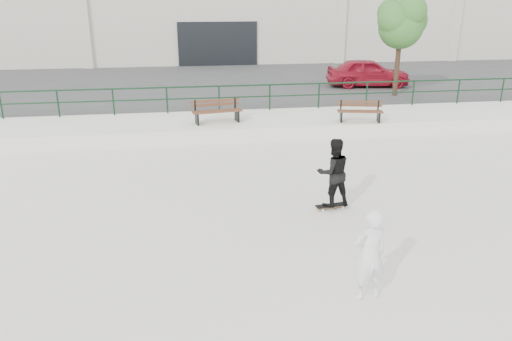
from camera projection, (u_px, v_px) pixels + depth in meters
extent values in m
plane|color=beige|center=(316.00, 257.00, 9.80)|extent=(120.00, 120.00, 0.00)
cube|color=silver|center=(249.00, 125.00, 18.56)|extent=(30.00, 3.00, 0.50)
cube|color=#3A3A3A|center=(227.00, 85.00, 26.48)|extent=(60.00, 14.00, 0.50)
cylinder|color=#12331C|center=(245.00, 85.00, 19.35)|extent=(28.00, 0.06, 0.06)
cylinder|color=#12331C|center=(245.00, 97.00, 19.50)|extent=(28.00, 0.05, 0.05)
cylinder|color=#12331C|center=(1.00, 106.00, 18.25)|extent=(0.06, 0.06, 1.00)
cylinder|color=#12331C|center=(58.00, 104.00, 18.53)|extent=(0.06, 0.06, 1.00)
cylinder|color=#12331C|center=(113.00, 102.00, 18.81)|extent=(0.06, 0.06, 1.00)
cylinder|color=#12331C|center=(167.00, 101.00, 19.10)|extent=(0.06, 0.06, 1.00)
cylinder|color=#12331C|center=(219.00, 99.00, 19.38)|extent=(0.06, 0.06, 1.00)
cylinder|color=#12331C|center=(270.00, 97.00, 19.66)|extent=(0.06, 0.06, 1.00)
cylinder|color=#12331C|center=(319.00, 96.00, 19.94)|extent=(0.06, 0.06, 1.00)
cylinder|color=#12331C|center=(367.00, 95.00, 20.23)|extent=(0.06, 0.06, 1.00)
cylinder|color=#12331C|center=(413.00, 93.00, 20.51)|extent=(0.06, 0.06, 1.00)
cylinder|color=#12331C|center=(458.00, 92.00, 20.79)|extent=(0.06, 0.06, 1.00)
cylinder|color=#12331C|center=(502.00, 90.00, 21.08)|extent=(0.06, 0.06, 1.00)
cube|color=beige|center=(209.00, 5.00, 38.25)|extent=(44.00, 16.00, 8.00)
cube|color=black|center=(218.00, 48.00, 31.56)|extent=(5.00, 0.15, 3.20)
cube|color=beige|center=(84.00, 24.00, 29.88)|extent=(0.60, 0.25, 6.20)
cube|color=beige|center=(341.00, 22.00, 32.14)|extent=(0.60, 0.25, 6.20)
cube|color=beige|center=(457.00, 21.00, 33.27)|extent=(0.60, 0.25, 6.20)
cube|color=#4C2A1A|center=(218.00, 112.00, 17.57)|extent=(1.76, 0.39, 0.04)
cube|color=#4C2A1A|center=(217.00, 111.00, 17.73)|extent=(1.76, 0.39, 0.04)
cube|color=#4C2A1A|center=(216.00, 110.00, 17.89)|extent=(1.76, 0.39, 0.04)
cube|color=#4C2A1A|center=(215.00, 105.00, 17.90)|extent=(1.75, 0.32, 0.10)
cube|color=#4C2A1A|center=(215.00, 101.00, 17.85)|extent=(1.75, 0.32, 0.10)
cube|color=black|center=(197.00, 119.00, 17.59)|extent=(0.14, 0.49, 0.41)
cube|color=black|center=(195.00, 106.00, 17.69)|extent=(0.07, 0.06, 0.41)
cube|color=black|center=(237.00, 116.00, 18.02)|extent=(0.14, 0.49, 0.41)
cube|color=black|center=(235.00, 103.00, 18.11)|extent=(0.07, 0.06, 0.41)
cube|color=#4C2A1A|center=(361.00, 112.00, 17.72)|extent=(1.59, 0.44, 0.04)
cube|color=#4C2A1A|center=(360.00, 111.00, 17.87)|extent=(1.59, 0.44, 0.04)
cube|color=#4C2A1A|center=(360.00, 110.00, 18.02)|extent=(1.59, 0.44, 0.04)
cube|color=#4C2A1A|center=(360.00, 105.00, 18.03)|extent=(1.58, 0.37, 0.09)
cube|color=#4C2A1A|center=(360.00, 102.00, 17.99)|extent=(1.58, 0.37, 0.09)
cube|color=black|center=(341.00, 116.00, 17.98)|extent=(0.15, 0.45, 0.37)
cube|color=black|center=(341.00, 105.00, 18.07)|extent=(0.06, 0.05, 0.37)
cube|color=black|center=(379.00, 117.00, 17.90)|extent=(0.15, 0.45, 0.37)
cube|color=black|center=(378.00, 106.00, 18.00)|extent=(0.06, 0.05, 0.37)
cylinder|color=#452F22|center=(397.00, 66.00, 22.20)|extent=(0.22, 0.22, 2.60)
sphere|color=#386124|center=(401.00, 26.00, 21.62)|extent=(1.95, 1.95, 1.95)
sphere|color=#386124|center=(410.00, 20.00, 21.93)|extent=(1.51, 1.51, 1.51)
sphere|color=#386124|center=(394.00, 19.00, 21.25)|extent=(1.41, 1.41, 1.41)
sphere|color=#386124|center=(411.00, 11.00, 21.03)|extent=(1.30, 1.30, 1.30)
sphere|color=#386124|center=(391.00, 13.00, 21.80)|extent=(1.19, 1.19, 1.19)
imported|color=maroon|center=(368.00, 72.00, 24.59)|extent=(4.19, 2.11, 1.37)
cube|color=black|center=(332.00, 205.00, 11.97)|extent=(0.80, 0.30, 0.02)
cube|color=brown|center=(332.00, 206.00, 11.97)|extent=(0.80, 0.30, 0.01)
cube|color=#A8A7AD|center=(322.00, 208.00, 11.91)|extent=(0.08, 0.17, 0.03)
cube|color=#A8A7AD|center=(341.00, 206.00, 12.05)|extent=(0.08, 0.17, 0.03)
cylinder|color=beige|center=(323.00, 210.00, 11.83)|extent=(0.06, 0.03, 0.06)
cylinder|color=beige|center=(320.00, 207.00, 12.00)|extent=(0.06, 0.03, 0.06)
cylinder|color=beige|center=(343.00, 208.00, 11.97)|extent=(0.06, 0.03, 0.06)
cylinder|color=beige|center=(340.00, 205.00, 12.14)|extent=(0.06, 0.03, 0.06)
imported|color=black|center=(333.00, 172.00, 11.69)|extent=(0.86, 0.70, 1.65)
imported|color=white|center=(370.00, 255.00, 8.23)|extent=(0.65, 0.48, 1.63)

